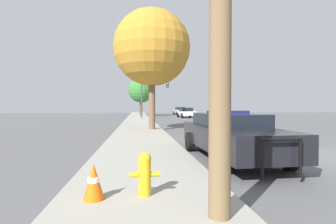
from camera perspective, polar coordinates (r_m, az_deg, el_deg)
name	(u,v)px	position (r m, az deg, el deg)	size (l,w,h in m)	color
ground_plane	(291,154)	(10.02, 25.26, -8.19)	(110.00, 110.00, 0.00)	#565659
sidewalk_left	(142,155)	(8.52, -5.70, -9.29)	(3.00, 110.00, 0.13)	#99968C
police_car	(231,134)	(8.34, 13.48, -4.72)	(2.19, 5.34, 1.49)	black
fire_hydrant	(145,172)	(4.52, -5.09, -12.95)	(0.51, 0.22, 0.73)	gold
traffic_light	(153,90)	(32.58, -3.35, 4.72)	(3.44, 0.35, 4.88)	#424247
car_background_oncoming	(186,112)	(37.01, 3.96, -0.07)	(2.22, 4.12, 1.40)	silver
car_background_distant	(180,111)	(48.67, 2.53, 0.27)	(1.99, 4.44, 1.45)	#B7B7BC
tree_sidewalk_far	(141,90)	(42.68, -5.89, 4.78)	(4.12, 4.12, 6.18)	#4C3823
tree_sidewalk_near	(152,48)	(17.52, -3.53, 13.76)	(4.98, 4.98, 7.79)	brown
traffic_cone	(94,181)	(4.49, -15.88, -14.29)	(0.34, 0.34, 0.59)	orange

